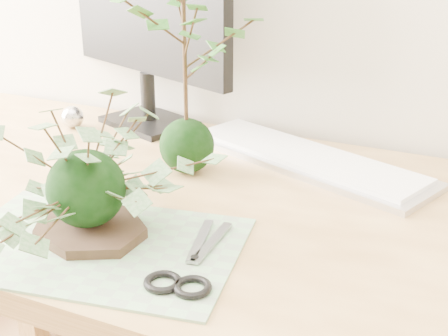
{
  "coord_description": "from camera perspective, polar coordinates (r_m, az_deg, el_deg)",
  "views": [
    {
      "loc": [
        0.34,
        0.4,
        1.18
      ],
      "look_at": [
        0.0,
        1.14,
        0.84
      ],
      "focal_mm": 50.0,
      "sensor_mm": 36.0,
      "label": 1
    }
  ],
  "objects": [
    {
      "name": "desk",
      "position": [
        1.06,
        -0.07,
        -7.37
      ],
      "size": [
        1.6,
        0.7,
        0.74
      ],
      "color": "#DBB36E",
      "rests_on": "ground_plane"
    },
    {
      "name": "cutting_mat",
      "position": [
        0.9,
        -11.51,
        -6.92
      ],
      "size": [
        0.44,
        0.33,
        0.0
      ],
      "primitive_type": "cube",
      "rotation": [
        0.0,
        0.0,
        0.17
      ],
      "color": "gray",
      "rests_on": "desk"
    },
    {
      "name": "stone_dish",
      "position": [
        0.93,
        -12.17,
        -5.42
      ],
      "size": [
        0.23,
        0.23,
        0.01
      ],
      "primitive_type": "cylinder",
      "rotation": [
        0.0,
        0.0,
        -0.31
      ],
      "color": "black",
      "rests_on": "cutting_mat"
    },
    {
      "name": "ivy_kokedama",
      "position": [
        0.88,
        -12.78,
        1.29
      ],
      "size": [
        0.37,
        0.37,
        0.22
      ],
      "rotation": [
        0.0,
        0.0,
        0.2
      ],
      "color": "black",
      "rests_on": "stone_dish"
    },
    {
      "name": "maple_kokedama",
      "position": [
        1.06,
        -3.72,
        14.3
      ],
      "size": [
        0.27,
        0.27,
        0.41
      ],
      "rotation": [
        0.0,
        0.0,
        -0.27
      ],
      "color": "black",
      "rests_on": "desk"
    },
    {
      "name": "keyboard",
      "position": [
        1.18,
        7.47,
        0.91
      ],
      "size": [
        0.52,
        0.31,
        0.02
      ],
      "rotation": [
        0.0,
        0.0,
        -0.35
      ],
      "color": "silver",
      "rests_on": "desk"
    },
    {
      "name": "monitor",
      "position": [
        1.34,
        -7.15,
        13.96
      ],
      "size": [
        0.46,
        0.2,
        0.42
      ],
      "rotation": [
        0.0,
        0.0,
        -0.36
      ],
      "color": "black",
      "rests_on": "desk"
    },
    {
      "name": "foil_ball",
      "position": [
        1.39,
        -13.69,
        4.56
      ],
      "size": [
        0.05,
        0.05,
        0.05
      ],
      "primitive_type": "sphere",
      "color": "silver",
      "rests_on": "desk"
    },
    {
      "name": "scissors",
      "position": [
        0.81,
        -3.9,
        -9.59
      ],
      "size": [
        0.09,
        0.2,
        0.01
      ],
      "rotation": [
        0.0,
        0.0,
        0.14
      ],
      "color": "gray",
      "rests_on": "cutting_mat"
    }
  ]
}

